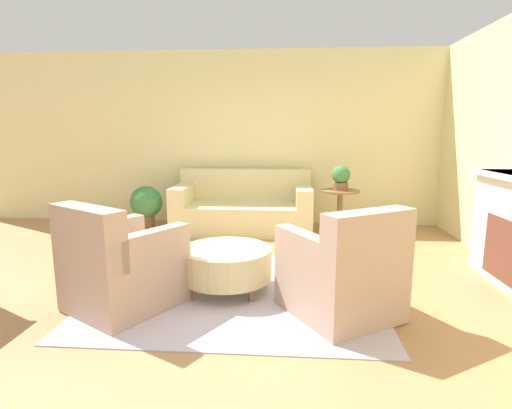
% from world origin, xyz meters
% --- Properties ---
extents(ground_plane, '(16.00, 16.00, 0.00)m').
position_xyz_m(ground_plane, '(0.00, 0.00, 0.00)').
color(ground_plane, '#AD7F51').
extents(wall_back, '(9.97, 0.12, 2.80)m').
position_xyz_m(wall_back, '(0.00, 3.04, 1.40)').
color(wall_back, beige).
rests_on(wall_back, ground_plane).
extents(rug, '(2.62, 2.23, 0.01)m').
position_xyz_m(rug, '(0.00, 0.00, 0.01)').
color(rug, '#BCB2C1').
rests_on(rug, ground_plane).
extents(couch, '(2.09, 0.98, 0.92)m').
position_xyz_m(couch, '(-0.19, 2.45, 0.33)').
color(couch, beige).
rests_on(couch, ground_plane).
extents(armchair_left, '(1.09, 1.11, 0.93)m').
position_xyz_m(armchair_left, '(-0.94, -0.45, 0.36)').
color(armchair_left, tan).
rests_on(armchair_left, rug).
extents(armchair_right, '(1.09, 1.11, 0.93)m').
position_xyz_m(armchair_right, '(0.94, -0.45, 0.36)').
color(armchair_right, tan).
rests_on(armchair_right, rug).
extents(ottoman_table, '(0.86, 0.86, 0.41)m').
position_xyz_m(ottoman_table, '(-0.09, 0.02, 0.27)').
color(ottoman_table, beige).
rests_on(ottoman_table, rug).
extents(side_table, '(0.56, 0.56, 0.68)m').
position_xyz_m(side_table, '(1.26, 2.21, 0.46)').
color(side_table, olive).
rests_on(side_table, ground_plane).
extents(potted_plant_on_side_table, '(0.26, 0.26, 0.36)m').
position_xyz_m(potted_plant_on_side_table, '(1.26, 2.21, 0.87)').
color(potted_plant_on_side_table, brown).
rests_on(potted_plant_on_side_table, side_table).
extents(potted_plant_floor, '(0.49, 0.49, 0.68)m').
position_xyz_m(potted_plant_floor, '(-1.71, 2.37, 0.41)').
color(potted_plant_floor, brown).
rests_on(potted_plant_floor, ground_plane).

